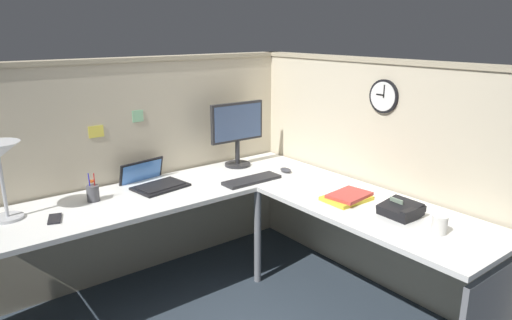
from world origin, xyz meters
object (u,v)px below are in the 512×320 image
Objects in this scene: book_stack at (348,197)px; keyboard at (252,180)px; office_phone at (401,210)px; wall_clock at (384,96)px; pen_cup at (93,193)px; monitor at (237,129)px; laptop at (152,181)px; computer_mouse at (286,170)px; cell_phone at (55,219)px; coffee_mug at (440,225)px.

keyboard is at bearing 110.78° from book_stack.
wall_clock is (0.33, 0.42, 0.58)m from office_phone.
office_phone is (1.31, -1.33, -0.02)m from pen_cup.
book_stack is 0.71m from wall_clock.
wall_clock is at bearing 9.62° from book_stack.
monitor is 2.35× the size of office_phone.
pen_cup is at bearing -171.90° from laptop.
computer_mouse reaches higher than keyboard.
monitor reaches higher than cell_phone.
coffee_mug is at bearing -118.35° from wall_clock.
wall_clock reaches higher than monitor.
monitor is at bearing 93.87° from coffee_mug.
computer_mouse is 1.08× the size of coffee_mug.
monitor is 0.49m from keyboard.
wall_clock reaches higher than office_phone.
computer_mouse is 0.68m from book_stack.
cell_phone is 1.97m from office_phone.
keyboard is 1.30m from cell_phone.
office_phone is 0.26m from coffee_mug.
book_stack is at bearing -50.80° from laptop.
computer_mouse is 1.38m from pen_cup.
laptop is 1.85m from coffee_mug.
book_stack is 1.35× the size of wall_clock.
monitor reaches higher than keyboard.
office_phone is at bearing -17.83° from cell_phone.
pen_cup is at bearing 134.64° from office_phone.
wall_clock reaches higher than book_stack.
pen_cup is at bearing 128.73° from coffee_mug.
book_stack is at bearing -37.40° from pen_cup.
coffee_mug reaches higher than cell_phone.
keyboard is (0.59, -0.37, -0.01)m from laptop.
office_phone is (0.30, -1.02, 0.03)m from keyboard.
office_phone is (0.88, -1.39, 0.01)m from laptop.
wall_clock is (0.38, 0.06, 0.59)m from book_stack.
keyboard is 1.06m from office_phone.
pen_cup is (-0.43, -0.06, 0.03)m from laptop.
pen_cup is 1.88× the size of coffee_mug.
wall_clock reaches higher than coffee_mug.
book_stack is at bearing -96.90° from computer_mouse.
office_phone is 2.22× the size of coffee_mug.
computer_mouse is at bearing -62.81° from monitor.
pen_cup is (-1.16, -0.07, -0.24)m from monitor.
monitor is 2.78× the size of pen_cup.
pen_cup is 1.25× the size of cell_phone.
cell_phone is (-1.29, 0.15, -0.01)m from keyboard.
laptop is at bearing 8.10° from pen_cup.
cell_phone is 0.48× the size of book_stack.
wall_clock is at bearing -38.36° from laptop.
coffee_mug is at bearing -98.17° from office_phone.
pen_cup is (-1.01, 0.31, 0.04)m from keyboard.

